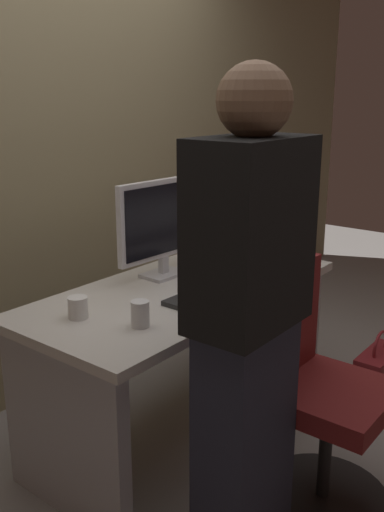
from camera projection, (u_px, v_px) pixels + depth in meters
The scene contains 13 objects.
ground_plane at pixel (184, 429), 2.74m from camera, with size 9.00×9.00×0.00m, color gray.
wall_back at pixel (47, 103), 2.84m from camera, with size 6.40×0.10×3.00m, color #8C7F5B.
desk at pixel (183, 331), 2.60m from camera, with size 1.53×0.72×0.72m.
office_chair at pixel (315, 399), 2.18m from camera, with size 0.52×0.52×0.94m.
person_at_desk at pixel (248, 327), 1.80m from camera, with size 0.40×0.24×1.64m.
monitor at pixel (163, 223), 2.62m from camera, with size 0.54×0.15×0.46m.
keyboard at pixel (206, 293), 2.43m from camera, with size 0.43×0.13×0.02m, color #262626.
mouse at pixel (244, 276), 2.63m from camera, with size 0.06×0.10×0.03m, color black.
cup_near_keyboard at pixel (140, 314), 2.09m from camera, with size 0.07×0.07×0.10m, color silver.
cup_by_monitor at pixel (78, 307), 2.18m from camera, with size 0.08×0.08×0.08m, color white.
book_stack at pixel (213, 245), 2.88m from camera, with size 0.23×0.19×0.17m.
cell_phone at pixel (278, 265), 2.84m from camera, with size 0.07×0.14×0.01m, color black.
handbag at pixel (377, 374), 2.98m from camera, with size 0.34×0.14×0.38m.
Camera 1 is at (-1.86, -1.52, 1.55)m, focal length 40.10 mm.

